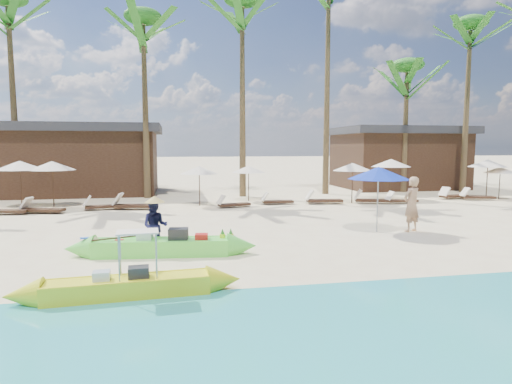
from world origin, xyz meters
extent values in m
plane|color=beige|center=(0.00, 0.00, 0.00)|extent=(240.00, 240.00, 0.00)
cube|color=tan|center=(0.00, -5.00, 0.00)|extent=(240.00, 4.50, 0.01)
cube|color=#5DE846|center=(-2.22, 0.68, 0.21)|extent=(3.64, 1.15, 0.43)
cube|color=white|center=(-2.22, 0.68, 0.24)|extent=(3.12, 0.88, 0.19)
cube|color=#262628|center=(-1.77, 0.63, 0.53)|extent=(0.55, 0.45, 0.40)
cube|color=silver|center=(-2.66, 0.78, 0.49)|extent=(0.43, 0.38, 0.32)
cube|color=red|center=(-1.16, 0.50, 0.46)|extent=(0.37, 0.32, 0.25)
cylinder|color=red|center=(-3.33, 0.86, 0.38)|extent=(0.25, 0.25, 0.10)
cylinder|color=#262628|center=(-3.63, 0.78, 0.38)|extent=(0.23, 0.23, 0.09)
sphere|color=#C5C37B|center=(-3.96, 0.88, 0.43)|extent=(0.20, 0.20, 0.20)
cylinder|color=yellow|center=(-0.58, 0.58, 0.43)|extent=(0.16, 0.16, 0.20)
cylinder|color=yellow|center=(-0.36, 0.55, 0.43)|extent=(0.16, 0.16, 0.20)
cube|color=yellow|center=(-2.77, -2.49, 0.19)|extent=(3.14, 0.84, 0.37)
cube|color=white|center=(-2.77, -2.49, 0.20)|extent=(2.70, 0.63, 0.17)
cube|color=#262628|center=(-2.57, -2.48, 0.44)|extent=(0.41, 0.34, 0.29)
cube|color=silver|center=(-3.26, -2.52, 0.42)|extent=(0.33, 0.29, 0.26)
cube|color=silver|center=(-2.57, -2.48, 1.28)|extent=(0.82, 0.59, 0.03)
imported|color=tan|center=(6.15, 2.38, 0.95)|extent=(0.81, 0.68, 1.90)
imported|color=#15153B|center=(-2.40, 1.08, 0.73)|extent=(0.77, 0.63, 1.45)
cylinder|color=#99999E|center=(4.98, 2.56, 1.09)|extent=(0.05, 0.05, 2.18)
cone|color=#1330B4|center=(4.98, 2.56, 2.03)|extent=(2.08, 2.08, 0.43)
cylinder|color=#3C2618|center=(-9.06, 11.24, 1.10)|extent=(0.05, 0.05, 2.19)
cone|color=silver|center=(-9.06, 11.24, 2.04)|extent=(2.19, 2.19, 0.44)
cube|color=#3C2618|center=(-8.96, 9.12, 0.15)|extent=(1.80, 0.75, 0.12)
cylinder|color=#3C2618|center=(-7.63, 11.25, 1.08)|extent=(0.05, 0.05, 2.17)
cone|color=silver|center=(-7.63, 11.25, 2.01)|extent=(2.17, 2.17, 0.43)
cube|color=#3C2618|center=(-7.51, 9.15, 0.15)|extent=(1.83, 0.97, 0.12)
cube|color=silver|center=(-8.25, 9.34, 0.46)|extent=(0.51, 0.64, 0.51)
cube|color=#3C2618|center=(-5.08, 9.84, 0.15)|extent=(1.74, 0.81, 0.12)
cube|color=silver|center=(-5.80, 9.72, 0.44)|extent=(0.46, 0.60, 0.49)
cylinder|color=#3C2618|center=(-0.61, 10.34, 0.96)|extent=(0.05, 0.05, 1.92)
cone|color=silver|center=(-0.61, 10.34, 1.78)|extent=(1.92, 1.92, 0.38)
cube|color=#3C2618|center=(-3.63, 9.62, 0.17)|extent=(1.98, 0.95, 0.13)
cube|color=silver|center=(-4.45, 9.77, 0.50)|extent=(0.53, 0.68, 0.55)
cylinder|color=#3C2618|center=(2.12, 11.81, 0.93)|extent=(0.05, 0.05, 1.85)
cone|color=silver|center=(2.12, 11.81, 1.72)|extent=(1.85, 1.85, 0.37)
cube|color=#3C2618|center=(1.00, 9.45, 0.14)|extent=(1.62, 0.83, 0.11)
cube|color=silver|center=(0.34, 9.30, 0.41)|extent=(0.45, 0.56, 0.45)
cube|color=#3C2618|center=(3.34, 10.12, 0.14)|extent=(1.56, 0.53, 0.11)
cube|color=silver|center=(2.66, 10.14, 0.41)|extent=(0.36, 0.51, 0.45)
cylinder|color=#3C2618|center=(7.25, 9.88, 1.02)|extent=(0.05, 0.05, 2.03)
cone|color=silver|center=(7.25, 9.88, 1.89)|extent=(2.03, 2.03, 0.41)
cube|color=#3C2618|center=(5.75, 9.84, 0.16)|extent=(1.86, 0.78, 0.13)
cube|color=silver|center=(4.96, 9.93, 0.48)|extent=(0.47, 0.63, 0.53)
cube|color=#3C2618|center=(8.25, 9.48, 0.16)|extent=(1.89, 1.08, 0.13)
cube|color=silver|center=(7.49, 9.71, 0.48)|extent=(0.55, 0.67, 0.52)
cylinder|color=#3C2618|center=(10.03, 11.03, 1.09)|extent=(0.05, 0.05, 2.18)
cone|color=silver|center=(10.03, 11.03, 2.03)|extent=(2.18, 2.18, 0.44)
cube|color=#3C2618|center=(9.73, 9.21, 0.14)|extent=(1.60, 0.53, 0.11)
cube|color=silver|center=(9.03, 9.22, 0.42)|extent=(0.36, 0.52, 0.46)
cylinder|color=#3C2618|center=(15.61, 10.35, 1.08)|extent=(0.05, 0.05, 2.15)
cone|color=silver|center=(15.61, 10.35, 2.00)|extent=(2.15, 2.15, 0.43)
cube|color=#3C2618|center=(13.69, 10.54, 0.15)|extent=(1.77, 0.91, 0.12)
cube|color=silver|center=(12.96, 10.37, 0.45)|extent=(0.49, 0.62, 0.49)
cube|color=#3C2618|center=(14.63, 9.76, 0.15)|extent=(1.78, 0.87, 0.12)
cube|color=silver|center=(13.89, 9.90, 0.45)|extent=(0.48, 0.62, 0.50)
cylinder|color=#3C2618|center=(16.08, 9.94, 0.88)|extent=(0.04, 0.04, 1.76)
cone|color=silver|center=(16.08, 9.94, 1.64)|extent=(1.76, 1.76, 0.35)
cone|color=brown|center=(-10.45, 15.08, 5.45)|extent=(0.40, 0.40, 10.89)
cone|color=brown|center=(-3.36, 14.27, 5.04)|extent=(0.40, 0.40, 10.08)
ellipsoid|color=#266719|center=(-3.36, 14.27, 10.08)|extent=(2.08, 2.08, 0.88)
cone|color=brown|center=(2.15, 14.01, 5.63)|extent=(0.40, 0.40, 11.26)
cone|color=brown|center=(7.45, 14.38, 6.58)|extent=(0.40, 0.40, 13.16)
cone|color=brown|center=(12.84, 14.52, 4.04)|extent=(0.40, 0.40, 8.07)
ellipsoid|color=#266719|center=(12.84, 14.52, 8.07)|extent=(2.08, 2.08, 0.88)
cone|color=brown|center=(16.57, 13.68, 5.32)|extent=(0.40, 0.40, 10.64)
ellipsoid|color=#266719|center=(16.57, 13.68, 10.64)|extent=(2.08, 2.08, 0.88)
cube|color=#3C2618|center=(-8.00, 17.50, 1.90)|extent=(10.00, 6.00, 3.80)
cube|color=#2D2D33|center=(-8.00, 17.50, 4.05)|extent=(10.80, 6.60, 0.50)
cube|color=#3C2618|center=(14.00, 17.50, 1.90)|extent=(8.00, 6.00, 3.80)
cube|color=#2D2D33|center=(14.00, 17.50, 4.05)|extent=(8.80, 6.60, 0.50)
camera|label=1|loc=(-1.86, -10.90, 2.90)|focal=30.00mm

